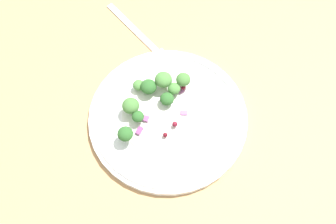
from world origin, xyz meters
TOP-DOWN VIEW (x-y plane):
  - ground_plane at (0.00, 0.00)cm, footprint 180.00×180.00cm
  - plate at (-0.00, 2.66)cm, footprint 27.11×27.11cm
  - dressing_pool at (-0.00, 2.66)cm, footprint 15.72×15.72cm
  - broccoli_floret_0 at (6.14, 0.74)cm, footprint 2.52×2.52cm
  - broccoli_floret_1 at (0.21, 8.91)cm, footprint 2.90×2.90cm
  - broccoli_floret_2 at (2.44, 3.13)cm, footprint 2.39×2.39cm
  - broccoli_floret_3 at (5.55, 4.12)cm, footprint 2.98×2.98cm
  - broccoli_floret_4 at (-1.61, 7.47)cm, footprint 2.03×2.03cm
  - broccoli_floret_5 at (4.63, 8.35)cm, footprint 2.02×2.02cm
  - broccoli_floret_6 at (-5.13, 8.94)cm, footprint 2.56×2.56cm
  - broccoli_floret_7 at (4.51, 2.16)cm, footprint 2.20×2.20cm
  - broccoli_floret_8 at (4.21, 6.53)cm, footprint 2.81×2.81cm
  - cranberry_0 at (6.93, 3.35)cm, footprint 0.72×0.72cm
  - cranberry_1 at (5.43, 0.58)cm, footprint 0.80×0.80cm
  - cranberry_2 at (-3.90, 2.64)cm, footprint 0.78×0.78cm
  - cranberry_3 at (-1.84, 1.29)cm, footprint 0.90×0.90cm
  - onion_bit_0 at (0.75, -0.08)cm, footprint 0.97×1.27cm
  - onion_bit_1 at (-1.19, 6.34)cm, footprint 1.20×1.30cm
  - onion_bit_2 at (-3.54, 7.03)cm, footprint 1.59×1.26cm
  - onion_bit_3 at (5.07, 1.12)cm, footprint 1.60×1.60cm
  - fork at (16.70, 9.73)cm, footprint 13.91×14.91cm

SIDE VIEW (x-z plane):
  - ground_plane at x=0.00cm, z-range -2.00..0.00cm
  - fork at x=16.70cm, z-range 0.00..0.50cm
  - plate at x=0.00cm, z-range 0.01..1.71cm
  - dressing_pool at x=0.00cm, z-range 1.20..1.40cm
  - onion_bit_3 at x=5.07cm, z-range 1.29..1.62cm
  - onion_bit_0 at x=0.75cm, z-range 1.37..1.68cm
  - onion_bit_1 at x=-1.19cm, z-range 1.53..1.92cm
  - onion_bit_2 at x=-3.54cm, z-range 1.50..1.96cm
  - cranberry_0 at x=6.93cm, z-range 1.41..2.13cm
  - cranberry_1 at x=5.43cm, z-range 1.62..2.42cm
  - cranberry_2 at x=-3.90cm, z-range 1.64..2.42cm
  - cranberry_3 at x=-1.84cm, z-range 1.73..2.63cm
  - broccoli_floret_5 at x=4.63cm, z-range 1.52..3.56cm
  - broccoli_floret_2 at x=2.44cm, z-range 1.45..3.87cm
  - broccoli_floret_7 at x=4.51cm, z-range 1.73..3.95cm
  - broccoli_floret_4 at x=-1.61cm, z-range 1.99..4.05cm
  - broccoli_floret_8 at x=4.21cm, z-range 1.63..4.47cm
  - broccoli_floret_0 at x=6.14cm, z-range 2.15..4.70cm
  - broccoli_floret_1 at x=0.21cm, z-range 1.98..4.91cm
  - broccoli_floret_6 at x=-5.13cm, z-range 2.17..4.76cm
  - broccoli_floret_3 at x=5.55cm, z-range 2.13..5.16cm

